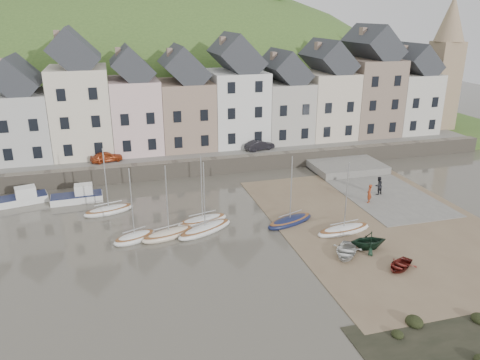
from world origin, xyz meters
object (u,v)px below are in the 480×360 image
object	(u,v)px
sailboat_0	(109,210)
car_right	(260,145)
rowboat_red	(400,265)
car_left	(106,157)
person_red	(369,193)
rowboat_white	(346,251)
person_dark	(378,186)
rowboat_green	(368,240)

from	to	relation	value
sailboat_0	car_right	size ratio (longest dim) A/B	1.75
rowboat_red	sailboat_0	bearing A→B (deg)	-160.17
car_right	rowboat_red	bearing A→B (deg)	169.45
sailboat_0	rowboat_red	world-z (taller)	sailboat_0
car_left	person_red	bearing A→B (deg)	-136.34
rowboat_white	rowboat_red	size ratio (longest dim) A/B	1.23
person_red	car_right	world-z (taller)	car_right
sailboat_0	person_dark	world-z (taller)	sailboat_0
rowboat_red	car_right	bearing A→B (deg)	152.66
rowboat_red	car_left	distance (m)	33.17
rowboat_red	car_right	xyz separation A→B (m)	(-1.88, 26.63, 1.87)
sailboat_0	car_left	size ratio (longest dim) A/B	1.83
sailboat_0	rowboat_green	size ratio (longest dim) A/B	2.26
sailboat_0	person_red	distance (m)	24.36
person_red	car_right	xyz separation A→B (m)	(-6.06, 15.17, 1.16)
rowboat_white	rowboat_red	distance (m)	3.92
rowboat_white	rowboat_green	size ratio (longest dim) A/B	1.13
sailboat_0	rowboat_white	bearing A→B (deg)	-37.60
car_left	car_right	size ratio (longest dim) A/B	0.96
rowboat_red	car_right	size ratio (longest dim) A/B	0.71
rowboat_green	car_left	xyz separation A→B (m)	(-19.01, 23.40, 1.39)
person_dark	car_right	world-z (taller)	car_right
rowboat_white	rowboat_red	world-z (taller)	rowboat_white
person_dark	car_left	size ratio (longest dim) A/B	0.53
rowboat_red	car_left	size ratio (longest dim) A/B	0.74
sailboat_0	person_red	bearing A→B (deg)	-10.46
person_dark	car_left	world-z (taller)	car_left
car_right	rowboat_green	bearing A→B (deg)	168.38
person_red	car_right	bearing A→B (deg)	-111.99
rowboat_white	person_dark	bearing A→B (deg)	84.87
sailboat_0	person_red	size ratio (longest dim) A/B	3.47
rowboat_green	person_red	size ratio (longest dim) A/B	1.54
person_dark	car_right	bearing A→B (deg)	-76.99
rowboat_white	car_right	xyz separation A→B (m)	(0.88, 23.85, 1.81)
sailboat_0	rowboat_red	distance (m)	25.36
person_red	car_left	size ratio (longest dim) A/B	0.53
rowboat_red	person_dark	size ratio (longest dim) A/B	1.39
car_right	rowboat_white	bearing A→B (deg)	163.29
rowboat_red	rowboat_white	bearing A→B (deg)	-166.62
sailboat_0	car_right	xyz separation A→B (m)	(17.88, 10.75, 1.93)
rowboat_red	car_right	world-z (taller)	car_right
sailboat_0	person_dark	size ratio (longest dim) A/B	3.44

